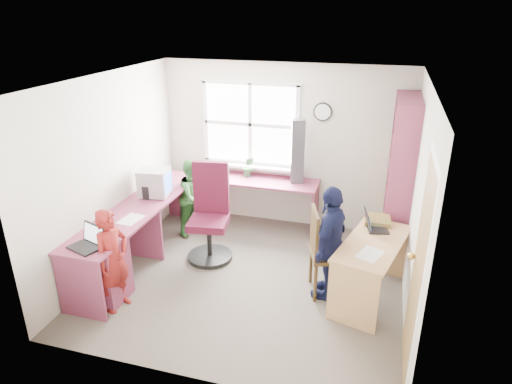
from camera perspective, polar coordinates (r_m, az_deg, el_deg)
room at (r=5.24m, az=-0.35°, el=1.07°), size 3.64×3.44×2.44m
l_desk at (r=5.73m, az=-14.26°, el=-6.08°), size 2.38×2.95×0.75m
right_desk at (r=5.27m, az=14.27°, el=-7.95°), size 0.86×1.34×0.71m
bookshelf at (r=6.15m, az=17.46°, el=1.15°), size 0.30×1.02×2.10m
swivel_chair at (r=5.97m, az=-5.78°, el=-3.28°), size 0.68×0.68×1.27m
wooden_chair at (r=5.25m, az=8.55°, el=-7.07°), size 0.56×0.56×1.04m
crt_monitor at (r=6.20m, az=-12.57°, el=1.18°), size 0.42×0.38×0.37m
laptop_left at (r=5.15m, az=-20.19°, el=-5.85°), size 0.40×0.37×0.23m
laptop_right at (r=5.46m, az=14.45°, el=-3.95°), size 0.32×0.36×0.22m
speaker_a at (r=6.15m, az=-13.51°, el=-0.02°), size 0.11×0.11×0.19m
speaker_b at (r=6.46m, az=-11.15°, el=1.23°), size 0.09×0.09×0.17m
cd_tower at (r=6.47m, az=5.23°, el=5.09°), size 0.22×0.21×0.92m
game_box at (r=5.63m, az=14.94°, el=-3.41°), size 0.32×0.32×0.06m
paper_a at (r=5.64m, az=-15.38°, el=-3.32°), size 0.25×0.33×0.00m
paper_b at (r=4.93m, az=14.06°, el=-7.56°), size 0.33×0.38×0.00m
potted_plant at (r=6.74m, az=-0.96°, el=3.17°), size 0.19×0.16×0.31m
person_red at (r=5.16m, az=-17.45°, el=-8.16°), size 0.38×0.48×1.18m
person_green at (r=6.62m, az=-7.76°, el=-0.61°), size 0.56×0.64×1.12m
person_navy at (r=5.15m, az=9.29°, el=-6.30°), size 0.49×0.84×1.35m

